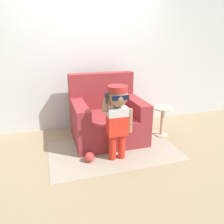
{
  "coord_description": "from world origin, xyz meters",
  "views": [
    {
      "loc": [
        -0.75,
        -3.09,
        1.62
      ],
      "look_at": [
        0.13,
        -0.2,
        0.58
      ],
      "focal_mm": 35.0,
      "sensor_mm": 36.0,
      "label": 1
    }
  ],
  "objects_px": {
    "armchair": "(107,118)",
    "person_child": "(118,112)",
    "side_table": "(162,119)",
    "toy_ball": "(89,157)"
  },
  "relations": [
    {
      "from": "side_table",
      "to": "toy_ball",
      "type": "xyz_separation_m",
      "value": [
        -1.36,
        -0.48,
        -0.24
      ]
    },
    {
      "from": "armchair",
      "to": "side_table",
      "type": "bearing_deg",
      "value": -12.77
    },
    {
      "from": "person_child",
      "to": "side_table",
      "type": "height_order",
      "value": "person_child"
    },
    {
      "from": "side_table",
      "to": "toy_ball",
      "type": "bearing_deg",
      "value": -160.69
    },
    {
      "from": "person_child",
      "to": "toy_ball",
      "type": "relative_size",
      "value": 7.65
    },
    {
      "from": "toy_ball",
      "to": "armchair",
      "type": "bearing_deg",
      "value": 57.52
    },
    {
      "from": "armchair",
      "to": "person_child",
      "type": "bearing_deg",
      "value": -93.81
    },
    {
      "from": "person_child",
      "to": "toy_ball",
      "type": "distance_m",
      "value": 0.74
    },
    {
      "from": "side_table",
      "to": "armchair",
      "type": "bearing_deg",
      "value": 167.23
    },
    {
      "from": "person_child",
      "to": "side_table",
      "type": "relative_size",
      "value": 2.05
    }
  ]
}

